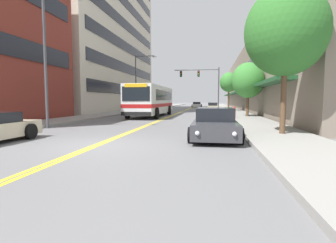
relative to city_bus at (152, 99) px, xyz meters
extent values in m
plane|color=slate|center=(1.87, 19.92, -1.70)|extent=(240.00, 240.00, 0.00)
cube|color=gray|center=(-5.14, 19.92, -1.61)|extent=(3.02, 106.00, 0.17)
cube|color=gray|center=(8.88, 19.92, -1.61)|extent=(3.02, 106.00, 0.17)
cube|color=yellow|center=(1.77, 19.92, -1.69)|extent=(0.14, 106.00, 0.01)
cube|color=yellow|center=(1.97, 19.92, -1.69)|extent=(0.14, 106.00, 0.01)
cube|color=black|center=(-6.86, -9.26, 3.45)|extent=(0.08, 11.06, 1.40)
cube|color=beige|center=(-12.90, 14.07, 11.22)|extent=(12.00, 31.36, 25.84)
cube|color=black|center=(-6.86, 14.07, 1.53)|extent=(0.08, 28.85, 1.40)
cube|color=black|center=(-6.86, 14.07, 4.76)|extent=(0.08, 28.85, 1.40)
cube|color=black|center=(-6.86, 14.07, 7.99)|extent=(0.08, 28.85, 1.40)
cube|color=black|center=(-6.86, 14.07, 11.22)|extent=(0.08, 28.85, 1.40)
cube|color=black|center=(-6.86, 14.07, 14.45)|extent=(0.08, 28.85, 1.40)
cube|color=gray|center=(14.64, 19.92, 3.03)|extent=(8.00, 68.00, 9.45)
cube|color=#1E4C28|center=(10.09, 19.92, 1.20)|extent=(1.10, 61.20, 0.24)
cube|color=black|center=(10.60, 19.92, 4.16)|extent=(0.08, 61.20, 1.40)
cube|color=silver|center=(0.00, -0.10, -0.03)|extent=(2.54, 11.26, 2.64)
cube|color=#B21919|center=(0.00, -0.10, -0.55)|extent=(2.56, 11.28, 0.32)
cube|color=black|center=(0.00, 0.47, 0.40)|extent=(2.57, 8.78, 0.95)
cube|color=black|center=(0.00, -5.75, 0.45)|extent=(2.28, 0.04, 1.16)
cube|color=yellow|center=(0.00, -5.76, 1.11)|extent=(1.83, 0.06, 0.28)
cube|color=black|center=(0.00, -5.77, -1.17)|extent=(2.49, 0.08, 0.32)
cylinder|color=black|center=(-1.30, -3.93, -1.20)|extent=(0.30, 1.00, 1.00)
cylinder|color=black|center=(1.30, -3.93, -1.20)|extent=(0.30, 1.00, 1.00)
cylinder|color=black|center=(-1.30, 3.00, -1.20)|extent=(0.30, 1.00, 1.00)
cylinder|color=black|center=(1.30, 3.00, -1.20)|extent=(0.30, 1.00, 1.00)
cube|color=black|center=(-2.57, 13.14, -1.14)|extent=(1.87, 4.15, 0.73)
cube|color=black|center=(-2.57, 13.30, -0.56)|extent=(1.61, 1.82, 0.45)
cylinder|color=black|center=(-3.53, 11.85, -1.35)|extent=(0.22, 0.69, 0.69)
cylinder|color=black|center=(-1.61, 11.85, -1.35)|extent=(0.22, 0.69, 0.69)
cylinder|color=black|center=(-3.53, 14.42, -1.35)|extent=(0.22, 0.69, 0.69)
cylinder|color=black|center=(-1.61, 14.42, -1.35)|extent=(0.22, 0.69, 0.69)
sphere|color=silver|center=(-3.23, 11.04, -1.11)|extent=(0.16, 0.16, 0.16)
sphere|color=silver|center=(-1.91, 11.04, -1.11)|extent=(0.16, 0.16, 0.16)
cube|color=red|center=(-3.24, 15.22, -1.11)|extent=(0.18, 0.04, 0.10)
cube|color=red|center=(-1.90, 15.22, -1.11)|extent=(0.18, 0.04, 0.10)
cylinder|color=black|center=(-1.52, -16.23, -1.37)|extent=(0.22, 0.66, 0.66)
cube|color=red|center=(-3.15, -15.40, -1.19)|extent=(0.18, 0.04, 0.10)
cube|color=red|center=(-1.81, -15.40, -1.19)|extent=(0.18, 0.04, 0.10)
cube|color=#38383D|center=(6.13, -14.74, -1.23)|extent=(1.79, 4.55, 0.59)
cube|color=black|center=(6.13, -14.56, -0.66)|extent=(1.54, 2.00, 0.55)
cylinder|color=black|center=(5.22, -16.15, -1.39)|extent=(0.22, 0.62, 0.62)
cylinder|color=black|center=(7.05, -16.15, -1.39)|extent=(0.22, 0.62, 0.62)
cylinder|color=black|center=(5.22, -13.33, -1.39)|extent=(0.22, 0.62, 0.62)
cylinder|color=black|center=(7.05, -13.33, -1.39)|extent=(0.22, 0.62, 0.62)
sphere|color=silver|center=(5.51, -17.03, -1.20)|extent=(0.16, 0.16, 0.16)
sphere|color=silver|center=(6.76, -17.03, -1.20)|extent=(0.16, 0.16, 0.16)
cube|color=red|center=(5.49, -12.45, -1.20)|extent=(0.18, 0.04, 0.10)
cube|color=red|center=(6.78, -12.45, -1.20)|extent=(0.18, 0.04, 0.10)
cube|color=#BCAD89|center=(6.22, 17.88, -1.25)|extent=(1.73, 4.33, 0.55)
cube|color=black|center=(6.22, 18.06, -0.73)|extent=(1.49, 1.91, 0.50)
cylinder|color=black|center=(5.33, 16.54, -1.39)|extent=(0.22, 0.61, 0.61)
cylinder|color=black|center=(7.11, 16.54, -1.39)|extent=(0.22, 0.61, 0.61)
cylinder|color=black|center=(5.33, 19.23, -1.39)|extent=(0.22, 0.61, 0.61)
cylinder|color=black|center=(7.11, 19.23, -1.39)|extent=(0.22, 0.61, 0.61)
sphere|color=silver|center=(5.62, 15.70, -1.23)|extent=(0.16, 0.16, 0.16)
sphere|color=silver|center=(6.82, 15.70, -1.23)|extent=(0.16, 0.16, 0.16)
cube|color=red|center=(5.60, 20.06, -1.23)|extent=(0.18, 0.04, 0.10)
cube|color=red|center=(6.84, 20.06, -1.23)|extent=(0.18, 0.04, 0.10)
cube|color=white|center=(2.75, 33.71, -1.22)|extent=(1.93, 4.05, 0.58)
cube|color=black|center=(2.75, 33.87, -0.71)|extent=(1.66, 1.78, 0.43)
cylinder|color=black|center=(1.76, 32.45, -1.36)|extent=(0.22, 0.67, 0.67)
cylinder|color=black|center=(3.74, 32.45, -1.36)|extent=(0.22, 0.67, 0.67)
cylinder|color=black|center=(1.76, 34.96, -1.36)|extent=(0.22, 0.67, 0.67)
cylinder|color=black|center=(3.74, 34.96, -1.36)|extent=(0.22, 0.67, 0.67)
sphere|color=silver|center=(2.08, 31.66, -1.19)|extent=(0.16, 0.16, 0.16)
sphere|color=silver|center=(3.43, 31.66, -1.19)|extent=(0.16, 0.16, 0.16)
cube|color=red|center=(2.06, 35.74, -1.19)|extent=(0.18, 0.04, 0.10)
cube|color=red|center=(3.45, 35.74, -1.19)|extent=(0.18, 0.04, 0.10)
cylinder|color=#47474C|center=(7.07, 15.83, 1.67)|extent=(0.18, 0.18, 6.73)
cylinder|color=#47474C|center=(3.59, 15.83, 4.68)|extent=(6.96, 0.11, 0.11)
cube|color=black|center=(3.94, 15.83, 4.08)|extent=(0.34, 0.26, 0.92)
sphere|color=red|center=(3.94, 15.67, 4.36)|extent=(0.18, 0.18, 0.18)
sphere|color=yellow|center=(3.94, 15.67, 4.08)|extent=(0.18, 0.18, 0.18)
sphere|color=green|center=(3.94, 15.67, 3.80)|extent=(0.18, 0.18, 0.18)
cylinder|color=black|center=(3.94, 15.83, 4.61)|extent=(0.02, 0.02, 0.14)
cube|color=black|center=(1.15, 15.83, 4.08)|extent=(0.34, 0.26, 0.92)
sphere|color=red|center=(1.15, 15.67, 4.36)|extent=(0.18, 0.18, 0.18)
sphere|color=yellow|center=(1.15, 15.67, 4.08)|extent=(0.18, 0.18, 0.18)
sphere|color=green|center=(1.15, 15.67, 3.80)|extent=(0.18, 0.18, 0.18)
cylinder|color=black|center=(1.15, 15.83, 4.61)|extent=(0.02, 0.02, 0.14)
cylinder|color=#47474C|center=(-3.43, -12.23, 2.03)|extent=(0.16, 0.16, 7.46)
cylinder|color=#47474C|center=(-3.43, 6.04, 1.92)|extent=(0.16, 0.16, 7.23)
cylinder|color=#47474C|center=(-2.24, 6.04, 5.38)|extent=(2.39, 0.10, 0.10)
ellipsoid|color=#B2B2B7|center=(-1.04, 6.04, 5.28)|extent=(0.56, 0.28, 0.20)
cylinder|color=brown|center=(9.08, -13.94, -0.06)|extent=(0.24, 0.24, 2.93)
ellipsoid|color=#2D6B28|center=(9.08, -13.94, 2.88)|extent=(3.46, 3.46, 3.80)
cylinder|color=brown|center=(9.22, -1.37, -0.51)|extent=(0.24, 0.24, 2.02)
ellipsoid|color=#387F33|center=(9.22, -1.37, 1.73)|extent=(2.90, 2.90, 3.19)
cylinder|color=brown|center=(8.36, 11.75, -0.08)|extent=(0.22, 0.22, 2.89)
ellipsoid|color=#387F33|center=(8.36, 11.75, 2.43)|extent=(2.49, 2.49, 2.74)
cylinder|color=red|center=(7.82, -4.27, -1.15)|extent=(0.23, 0.23, 0.76)
sphere|color=red|center=(7.82, -4.27, -0.71)|extent=(0.21, 0.21, 0.21)
cylinder|color=red|center=(7.66, -4.27, -1.06)|extent=(0.08, 0.10, 0.10)
camera|label=1|loc=(5.97, -26.07, -0.05)|focal=28.00mm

